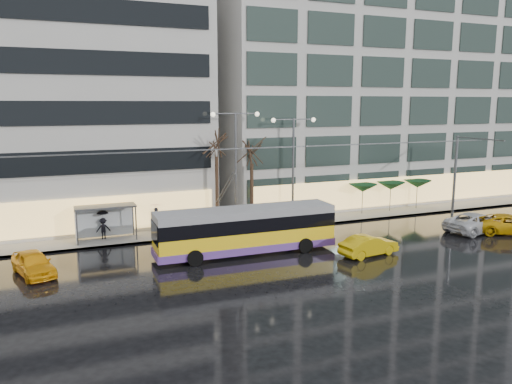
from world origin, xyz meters
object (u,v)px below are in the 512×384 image
bus_shelter (100,215)px  taxi_a (33,263)px  street_lamp_near (236,153)px  trolleybus (246,232)px

bus_shelter → taxi_a: size_ratio=1.01×
street_lamp_near → taxi_a: size_ratio=2.17×
trolleybus → taxi_a: bearing=176.8°
street_lamp_near → taxi_a: 16.70m
bus_shelter → street_lamp_near: (10.38, 0.11, 4.03)m
bus_shelter → taxi_a: bus_shelter is taller
trolleybus → bus_shelter: size_ratio=2.87×
bus_shelter → street_lamp_near: size_ratio=0.47×
trolleybus → taxi_a: size_ratio=2.90×
bus_shelter → street_lamp_near: street_lamp_near is taller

